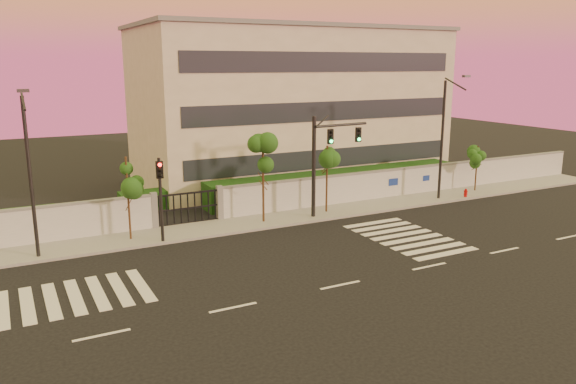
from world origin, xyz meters
The scene contains 15 objects.
ground centered at (0.00, 0.00, 0.00)m, with size 120.00×120.00×0.00m, color black.
sidewalk centered at (0.00, 10.50, 0.07)m, with size 60.00×3.00×0.15m, color gray.
perimeter_wall centered at (0.10, 12.00, 1.07)m, with size 60.00×0.36×2.20m.
hedge_row centered at (1.17, 14.74, 0.82)m, with size 41.00×4.25×1.80m.
institutional_building centered at (9.00, 21.99, 6.16)m, with size 24.40×12.40×12.25m.
road_markings centered at (-1.58, 3.76, 0.01)m, with size 57.00×7.62×0.02m.
street_tree_c centered at (-6.71, 10.45, 3.41)m, with size 1.38×1.10×4.64m.
street_tree_d centered at (1.12, 10.25, 3.95)m, with size 1.58×1.26×5.37m.
street_tree_e centered at (5.67, 10.50, 3.23)m, with size 1.54×1.22×4.39m.
street_tree_f centered at (18.71, 10.63, 2.57)m, with size 1.33×1.06×3.48m.
traffic_signal_main centered at (5.12, 9.84, 4.00)m, with size 4.00×0.53×6.33m.
traffic_signal_secondary centered at (-5.29, 9.23, 2.95)m, with size 0.36×0.35×4.64m.
streetlight_west centered at (-11.38, 9.53, 4.50)m, with size 0.50×2.00×8.33m.
streetlight_east centered at (14.54, 9.77, 4.69)m, with size 0.52×2.09×8.68m.
fire_hydrant centered at (16.53, 9.38, 0.37)m, with size 0.29×0.27×0.73m.
Camera 1 is at (-12.53, -19.22, 9.41)m, focal length 35.00 mm.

